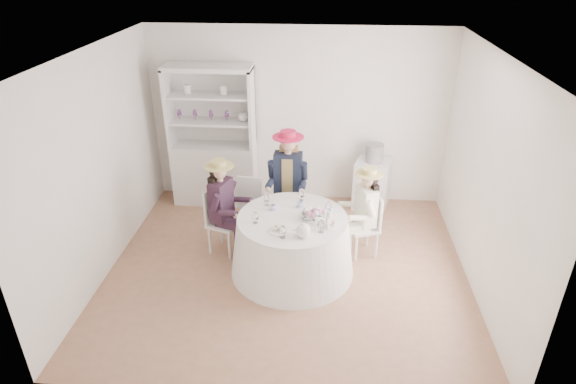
{
  "coord_description": "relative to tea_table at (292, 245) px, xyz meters",
  "views": [
    {
      "loc": [
        0.41,
        -5.0,
        3.71
      ],
      "look_at": [
        0.0,
        0.1,
        1.05
      ],
      "focal_mm": 30.0,
      "sensor_mm": 36.0,
      "label": 1
    }
  ],
  "objects": [
    {
      "name": "tea_table",
      "position": [
        0.0,
        0.0,
        0.0
      ],
      "size": [
        1.54,
        1.54,
        0.77
      ],
      "rotation": [
        0.0,
        0.0,
        0.03
      ],
      "color": "white",
      "rests_on": "ground"
    },
    {
      "name": "side_table",
      "position": [
        1.1,
        1.78,
        0.0
      ],
      "size": [
        0.61,
        0.61,
        0.77
      ],
      "primitive_type": "cube",
      "rotation": [
        0.0,
        0.0,
        -0.27
      ],
      "color": "silver",
      "rests_on": "ground"
    },
    {
      "name": "cupcake_stand",
      "position": [
        0.42,
        -0.15,
        0.46
      ],
      "size": [
        0.22,
        0.22,
        0.21
      ],
      "rotation": [
        0.0,
        0.0,
        -0.12
      ],
      "color": "white",
      "rests_on": "tea_table"
    },
    {
      "name": "ceiling",
      "position": [
        -0.06,
        0.03,
        2.32
      ],
      "size": [
        4.5,
        4.5,
        0.0
      ],
      "primitive_type": "plane",
      "rotation": [
        3.14,
        0.0,
        0.0
      ],
      "color": "white",
      "rests_on": "wall_back"
    },
    {
      "name": "hutch",
      "position": [
        -1.35,
        1.8,
        0.39
      ],
      "size": [
        1.33,
        0.61,
        2.17
      ],
      "rotation": [
        0.0,
        0.0,
        0.1
      ],
      "color": "silver",
      "rests_on": "ground"
    },
    {
      "name": "wall_back",
      "position": [
        -0.06,
        2.03,
        0.97
      ],
      "size": [
        4.5,
        0.0,
        4.5
      ],
      "primitive_type": "plane",
      "rotation": [
        1.57,
        0.0,
        0.0
      ],
      "color": "silver",
      "rests_on": "ground"
    },
    {
      "name": "teacup_c",
      "position": [
        0.28,
        0.09,
        0.42
      ],
      "size": [
        0.1,
        0.1,
        0.07
      ],
      "primitive_type": "imported",
      "rotation": [
        0.0,
        0.0,
        0.14
      ],
      "color": "white",
      "rests_on": "tea_table"
    },
    {
      "name": "hatbox",
      "position": [
        1.1,
        1.78,
        0.52
      ],
      "size": [
        0.35,
        0.35,
        0.27
      ],
      "primitive_type": "cylinder",
      "rotation": [
        0.0,
        0.0,
        -0.37
      ],
      "color": "black",
      "rests_on": "side_table"
    },
    {
      "name": "flower_arrangement",
      "position": [
        0.23,
        -0.01,
        0.47
      ],
      "size": [
        0.18,
        0.17,
        0.06
      ],
      "rotation": [
        0.0,
        0.0,
        0.3
      ],
      "color": "#D0689A",
      "rests_on": "tea_table"
    },
    {
      "name": "stemware_set",
      "position": [
        0.0,
        -0.0,
        0.46
      ],
      "size": [
        0.93,
        0.97,
        0.15
      ],
      "color": "white",
      "rests_on": "tea_table"
    },
    {
      "name": "ground",
      "position": [
        -0.06,
        0.03,
        -0.38
      ],
      "size": [
        4.5,
        4.5,
        0.0
      ],
      "primitive_type": "plane",
      "color": "#8D6146",
      "rests_on": "ground"
    },
    {
      "name": "wall_front",
      "position": [
        -0.06,
        -1.97,
        0.97
      ],
      "size": [
        4.5,
        0.0,
        4.5
      ],
      "primitive_type": "plane",
      "rotation": [
        -1.57,
        0.0,
        0.0
      ],
      "color": "silver",
      "rests_on": "ground"
    },
    {
      "name": "wall_left",
      "position": [
        -2.31,
        0.03,
        0.97
      ],
      "size": [
        0.0,
        4.5,
        4.5
      ],
      "primitive_type": "plane",
      "rotation": [
        1.57,
        0.0,
        1.57
      ],
      "color": "silver",
      "rests_on": "ground"
    },
    {
      "name": "guest_left",
      "position": [
        -0.93,
        0.37,
        0.36
      ],
      "size": [
        0.55,
        0.5,
        1.32
      ],
      "rotation": [
        0.0,
        0.0,
        1.23
      ],
      "color": "silver",
      "rests_on": "ground"
    },
    {
      "name": "spare_chair",
      "position": [
        -0.64,
        0.94,
        0.09
      ],
      "size": [
        0.41,
        0.41,
        0.89
      ],
      "rotation": [
        0.0,
        0.0,
        3.02
      ],
      "color": "silver",
      "rests_on": "ground"
    },
    {
      "name": "flower_bowl",
      "position": [
        0.2,
        0.01,
        0.41
      ],
      "size": [
        0.26,
        0.26,
        0.05
      ],
      "primitive_type": "imported",
      "rotation": [
        0.0,
        0.0,
        0.28
      ],
      "color": "white",
      "rests_on": "tea_table"
    },
    {
      "name": "teacup_a",
      "position": [
        -0.26,
        0.17,
        0.42
      ],
      "size": [
        0.1,
        0.1,
        0.06
      ],
      "primitive_type": "imported",
      "rotation": [
        0.0,
        0.0,
        -0.38
      ],
      "color": "white",
      "rests_on": "tea_table"
    },
    {
      "name": "guest_mid",
      "position": [
        -0.14,
        0.99,
        0.47
      ],
      "size": [
        0.54,
        0.57,
        1.5
      ],
      "rotation": [
        0.0,
        0.0,
        -0.03
      ],
      "color": "silver",
      "rests_on": "ground"
    },
    {
      "name": "table_teapot",
      "position": [
        0.15,
        -0.41,
        0.46
      ],
      "size": [
        0.24,
        0.17,
        0.18
      ],
      "rotation": [
        0.0,
        0.0,
        -0.22
      ],
      "color": "white",
      "rests_on": "tea_table"
    },
    {
      "name": "guest_right",
      "position": [
        0.89,
        0.44,
        0.32
      ],
      "size": [
        0.52,
        0.47,
        1.25
      ],
      "rotation": [
        0.0,
        0.0,
        -1.22
      ],
      "color": "silver",
      "rests_on": "ground"
    },
    {
      "name": "teacup_b",
      "position": [
        0.07,
        0.26,
        0.42
      ],
      "size": [
        0.08,
        0.08,
        0.06
      ],
      "primitive_type": "imported",
      "rotation": [
        0.0,
        0.0,
        0.14
      ],
      "color": "white",
      "rests_on": "tea_table"
    },
    {
      "name": "sandwich_plate",
      "position": [
        -0.13,
        -0.3,
        0.4
      ],
      "size": [
        0.27,
        0.27,
        0.06
      ],
      "rotation": [
        0.0,
        0.0,
        -0.32
      ],
      "color": "white",
      "rests_on": "tea_table"
    },
    {
      "name": "wall_right",
      "position": [
        2.19,
        0.03,
        0.97
      ],
      "size": [
        0.0,
        4.5,
        4.5
      ],
      "primitive_type": "plane",
      "rotation": [
        1.57,
        0.0,
        -1.57
      ],
      "color": "silver",
      "rests_on": "ground"
    }
  ]
}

